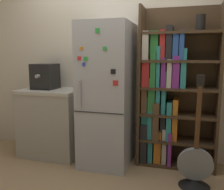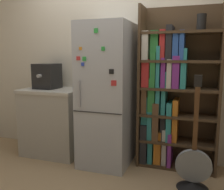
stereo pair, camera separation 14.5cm
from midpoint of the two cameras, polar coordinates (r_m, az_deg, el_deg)
ground_plane at (r=3.18m, az=-0.48°, el=-15.82°), size 16.00×16.00×0.00m
wall_back at (r=3.33m, az=2.25°, el=8.43°), size 8.00×0.05×2.60m
refrigerator at (r=3.03m, az=0.25°, el=-0.04°), size 0.59×0.69×1.71m
bookshelf at (r=3.06m, az=14.11°, el=0.25°), size 0.91×0.35×1.90m
kitchen_counter at (r=3.49m, az=-11.98°, el=-5.88°), size 0.79×0.59×0.89m
espresso_machine at (r=3.46m, az=-13.42°, el=4.22°), size 0.29×0.36×0.33m
guitar at (r=2.77m, az=19.54°, el=-16.39°), size 0.36×0.32×1.16m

